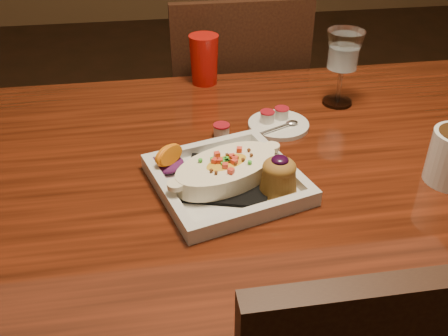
{
  "coord_description": "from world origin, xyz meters",
  "views": [
    {
      "loc": [
        -0.26,
        -0.82,
        1.29
      ],
      "look_at": [
        -0.14,
        -0.04,
        0.77
      ],
      "focal_mm": 40.0,
      "sensor_mm": 36.0,
      "label": 1
    }
  ],
  "objects": [
    {
      "name": "chair_far",
      "position": [
        -0.0,
        0.63,
        0.51
      ],
      "size": [
        0.42,
        0.42,
        0.93
      ],
      "rotation": [
        0.0,
        0.0,
        3.14
      ],
      "color": "black",
      "rests_on": "floor"
    },
    {
      "name": "plate",
      "position": [
        -0.13,
        -0.08,
        0.78
      ],
      "size": [
        0.31,
        0.31,
        0.08
      ],
      "rotation": [
        0.0,
        0.0,
        0.28
      ],
      "color": "silver",
      "rests_on": "table"
    },
    {
      "name": "red_tumbler",
      "position": [
        -0.12,
        0.4,
        0.81
      ],
      "size": [
        0.08,
        0.08,
        0.13
      ],
      "primitive_type": "cone",
      "color": "#B6120D",
      "rests_on": "table"
    },
    {
      "name": "goblet",
      "position": [
        0.18,
        0.23,
        0.87
      ],
      "size": [
        0.09,
        0.09,
        0.18
      ],
      "color": "silver",
      "rests_on": "table"
    },
    {
      "name": "saucer",
      "position": [
        0.01,
        0.13,
        0.76
      ],
      "size": [
        0.14,
        0.14,
        0.09
      ],
      "color": "silver",
      "rests_on": "table"
    },
    {
      "name": "creamer_loose",
      "position": [
        -0.12,
        0.11,
        0.76
      ],
      "size": [
        0.04,
        0.04,
        0.03
      ],
      "color": "silver",
      "rests_on": "table"
    },
    {
      "name": "table",
      "position": [
        0.0,
        0.0,
        0.65
      ],
      "size": [
        1.5,
        0.9,
        0.75
      ],
      "color": "maroon",
      "rests_on": "floor"
    }
  ]
}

